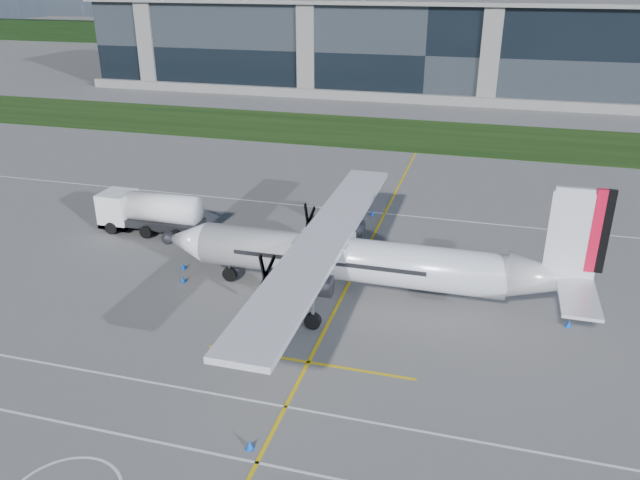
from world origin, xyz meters
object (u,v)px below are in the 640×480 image
baggage_tug (160,223)px  fuel_tanker_truck (144,212)px  turboprop_aircraft (364,237)px  safety_cone_nose_stbd (183,266)px  safety_cone_stbdwing (372,212)px  safety_cone_nose_port (183,279)px  safety_cone_portwing (250,444)px  safety_cone_tail (568,323)px  ground_crew_person (229,241)px

baggage_tug → fuel_tanker_truck: bearing=-175.4°
turboprop_aircraft → safety_cone_nose_stbd: turboprop_aircraft is taller
safety_cone_stbdwing → safety_cone_nose_port: bearing=-122.0°
fuel_tanker_truck → safety_cone_nose_stbd: fuel_tanker_truck is taller
baggage_tug → safety_cone_nose_port: bearing=-52.4°
fuel_tanker_truck → safety_cone_nose_port: bearing=-46.2°
safety_cone_nose_port → safety_cone_portwing: size_ratio=1.00×
baggage_tug → safety_cone_tail: (31.40, -6.85, -0.57)m
safety_cone_stbdwing → safety_cone_portwing: (0.39, -30.61, 0.00)m
safety_cone_stbdwing → fuel_tanker_truck: bearing=-153.6°
turboprop_aircraft → baggage_tug: bearing=160.2°
turboprop_aircraft → safety_cone_tail: 13.54m
safety_cone_tail → safety_cone_nose_port: size_ratio=1.00×
baggage_tug → safety_cone_stbdwing: 18.33m
baggage_tug → safety_cone_portwing: 27.55m
turboprop_aircraft → fuel_tanker_truck: (-19.88, 6.58, -2.72)m
fuel_tanker_truck → safety_cone_nose_stbd: size_ratio=18.18×
safety_cone_tail → safety_cone_portwing: 21.21m
safety_cone_nose_stbd → safety_cone_portwing: size_ratio=1.00×
fuel_tanker_truck → safety_cone_stbdwing: size_ratio=18.18×
turboprop_aircraft → safety_cone_portwing: 16.00m
baggage_tug → safety_cone_nose_stbd: bearing=-49.4°
safety_cone_nose_stbd → safety_cone_nose_port: 2.12m
safety_cone_tail → safety_cone_stbdwing: bearing=134.6°
baggage_tug → safety_cone_nose_stbd: size_ratio=5.44×
baggage_tug → safety_cone_nose_port: (5.96, -7.74, -0.57)m
safety_cone_nose_stbd → safety_cone_portwing: same height
baggage_tug → safety_cone_stbdwing: baggage_tug is taller
ground_crew_person → safety_cone_nose_stbd: size_ratio=4.34×
turboprop_aircraft → safety_cone_stbdwing: 16.03m
turboprop_aircraft → ground_crew_person: 12.48m
fuel_tanker_truck → safety_cone_stbdwing: (17.52, 8.72, -1.45)m
fuel_tanker_truck → safety_cone_tail: bearing=-11.6°
turboprop_aircraft → safety_cone_stbdwing: turboprop_aircraft is taller
safety_cone_portwing → safety_cone_nose_port: bearing=126.6°
fuel_tanker_truck → ground_crew_person: size_ratio=4.19×
safety_cone_portwing → safety_cone_tail: bearing=45.6°
safety_cone_nose_stbd → baggage_tug: bearing=130.6°
safety_cone_stbdwing → safety_cone_tail: 21.70m
safety_cone_nose_stbd → safety_cone_stbdwing: bearing=52.3°
safety_cone_stbdwing → safety_cone_portwing: 30.61m
turboprop_aircraft → safety_cone_nose_stbd: size_ratio=59.02×
safety_cone_tail → safety_cone_nose_port: same height
fuel_tanker_truck → safety_cone_tail: 33.47m
safety_cone_portwing → fuel_tanker_truck: bearing=129.3°
safety_cone_nose_port → baggage_tug: bearing=127.6°
ground_crew_person → safety_cone_nose_stbd: 4.08m
turboprop_aircraft → safety_cone_nose_port: bearing=-175.2°
safety_cone_tail → safety_cone_nose_port: bearing=-178.0°
safety_cone_nose_stbd → safety_cone_tail: size_ratio=1.00×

